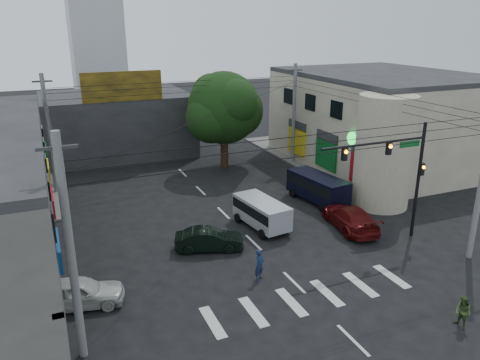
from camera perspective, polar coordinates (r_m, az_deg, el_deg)
ground at (r=27.01m, az=3.45°, el=-9.34°), size 160.00×160.00×0.00m
sidewalk_far_right at (r=50.30m, az=12.72°, el=3.74°), size 16.00×16.00×0.15m
building_right at (r=45.60m, az=16.72°, el=6.95°), size 14.00×18.00×8.00m
corner_column at (r=34.49m, az=17.12°, el=3.29°), size 4.00×4.00×8.00m
building_far at (r=48.70m, az=-14.75°, el=6.63°), size 14.00×10.00×6.00m
billboard at (r=43.22m, az=-14.17°, el=11.01°), size 7.00×0.30×2.60m
street_tree at (r=41.64m, az=-1.97°, el=8.74°), size 6.40×6.40×8.70m
traffic_gantry at (r=28.63m, az=18.73°, el=1.77°), size 7.10×0.35×7.20m
utility_pole_near_left at (r=18.59m, az=-19.95°, el=-8.30°), size 0.32×0.32×9.20m
utility_pole_far_left at (r=38.10m, az=-22.22°, el=5.07°), size 0.32×0.32×9.20m
utility_pole_far_right at (r=43.67m, az=6.57°, el=7.93°), size 0.32×0.32×9.20m
dark_sedan at (r=27.53m, az=-3.79°, el=-7.25°), size 3.84×4.82×1.31m
white_compact at (r=23.66m, az=-19.15°, el=-12.83°), size 3.38×4.90×1.44m
maroon_sedan at (r=30.99m, az=13.25°, el=-4.47°), size 3.63×5.78×1.50m
silver_minivan at (r=30.23m, az=2.65°, el=-4.19°), size 4.79×2.93×1.86m
navy_van at (r=34.88m, az=9.45°, el=-1.09°), size 5.61×3.30×2.04m
traffic_officer at (r=24.44m, az=2.39°, el=-10.28°), size 0.99×0.98×1.70m
pedestrian_olive at (r=23.18m, az=25.52°, el=-14.34°), size 0.77×0.63×1.50m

